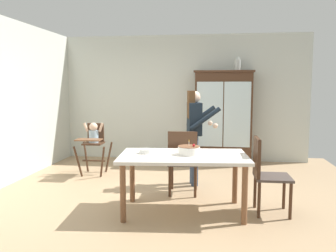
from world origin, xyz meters
TOP-DOWN VIEW (x-y plane):
  - ground_plane at (0.00, 0.00)m, footprint 6.24×6.24m
  - wall_back at (0.00, 2.63)m, footprint 5.32×0.06m
  - china_cabinet at (0.87, 2.37)m, footprint 1.22×0.48m
  - ceramic_vase at (1.14, 2.37)m, footprint 0.13×0.13m
  - high_chair_with_toddler at (-1.47, 1.05)m, footprint 0.60×0.70m
  - adult_person at (0.39, 0.64)m, footprint 0.58×0.57m
  - dining_table at (0.33, -0.63)m, footprint 1.68×1.07m
  - birthday_cake at (0.40, -0.60)m, footprint 0.28×0.28m
  - serving_bowl at (-0.15, -0.60)m, footprint 0.18×0.18m
  - dining_chair_far_side at (0.26, 0.04)m, footprint 0.45×0.45m
  - dining_chair_right_end at (1.34, -0.53)m, footprint 0.45×0.45m

SIDE VIEW (x-z plane):
  - ground_plane at x=0.00m, z-range 0.00..0.00m
  - dining_chair_far_side at x=0.26m, z-range 0.08..1.04m
  - dining_chair_right_end at x=1.34m, z-range 0.08..1.04m
  - dining_table at x=0.33m, z-range 0.28..1.02m
  - high_chair_with_toddler at x=-1.47m, z-range 0.18..1.13m
  - serving_bowl at x=-0.15m, z-range 0.74..0.79m
  - birthday_cake at x=0.40m, z-range 0.70..0.89m
  - china_cabinet at x=0.87m, z-range 0.01..1.93m
  - adult_person at x=0.39m, z-range 0.20..1.73m
  - wall_back at x=0.00m, z-range 0.00..2.70m
  - ceramic_vase at x=1.14m, z-range 1.91..2.18m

